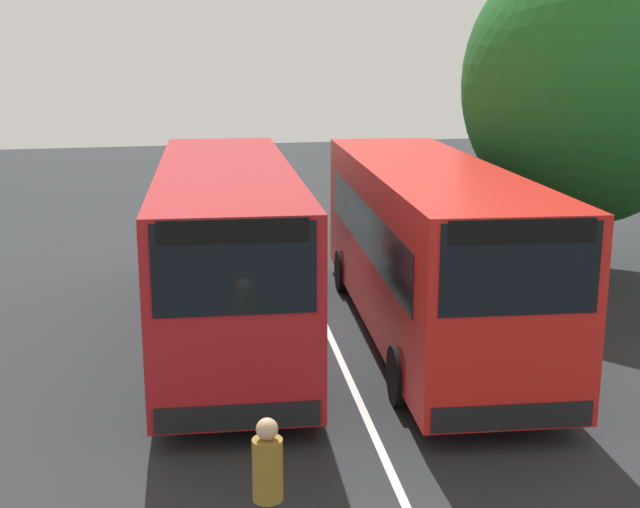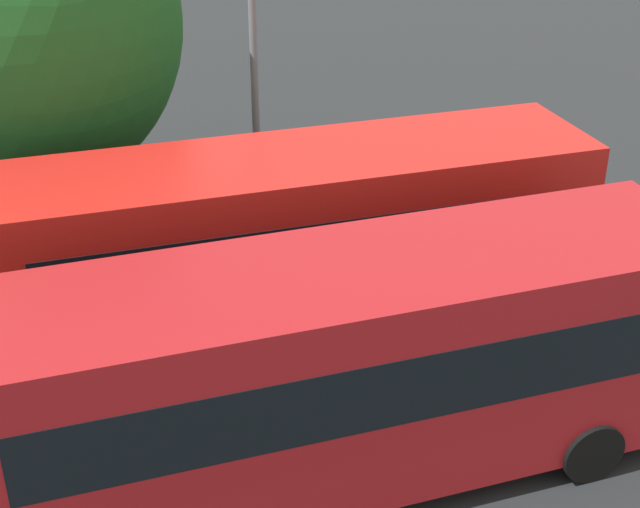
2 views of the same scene
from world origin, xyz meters
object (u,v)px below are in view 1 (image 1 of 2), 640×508
(depot_tree, at_px, (586,84))
(bus_center_left, at_px, (428,244))
(bus_far_left, at_px, (227,244))
(pedestrian, at_px, (268,483))

(depot_tree, bearing_deg, bus_center_left, -55.35)
(bus_far_left, distance_m, pedestrian, 7.88)
(pedestrian, bearing_deg, depot_tree, 0.78)
(bus_far_left, relative_size, bus_center_left, 1.00)
(bus_far_left, height_order, depot_tree, depot_tree)
(bus_center_left, relative_size, pedestrian, 5.93)
(bus_center_left, height_order, depot_tree, depot_tree)
(pedestrian, distance_m, depot_tree, 14.59)
(bus_far_left, height_order, pedestrian, bus_far_left)
(bus_far_left, distance_m, bus_center_left, 3.84)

